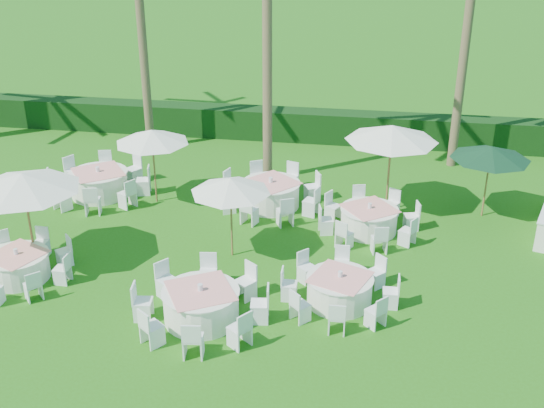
{
  "coord_description": "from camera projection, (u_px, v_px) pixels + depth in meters",
  "views": [
    {
      "loc": [
        4.2,
        -13.76,
        9.35
      ],
      "look_at": [
        1.5,
        3.07,
        1.3
      ],
      "focal_mm": 45.0,
      "sensor_mm": 36.0,
      "label": 1
    }
  ],
  "objects": [
    {
      "name": "ground",
      "position": [
        193.0,
        299.0,
        16.88
      ],
      "size": [
        120.0,
        120.0,
        0.0
      ],
      "primitive_type": "plane",
      "color": "#256210",
      "rests_on": "ground"
    },
    {
      "name": "umbrella_c",
      "position": [
        152.0,
        136.0,
        21.13
      ],
      "size": [
        2.32,
        2.32,
        2.44
      ],
      "color": "brown",
      "rests_on": "ground"
    },
    {
      "name": "umbrella_a",
      "position": [
        23.0,
        182.0,
        17.37
      ],
      "size": [
        2.93,
        2.93,
        2.68
      ],
      "color": "brown",
      "rests_on": "ground"
    },
    {
      "name": "palm_b",
      "position": [
        142.0,
        35.0,
        24.66
      ],
      "size": [
        4.36,
        4.26,
        7.81
      ],
      "color": "brown",
      "rests_on": "ground"
    },
    {
      "name": "banquet_table_d",
      "position": [
        99.0,
        183.0,
        22.34
      ],
      "size": [
        3.32,
        3.32,
        1.0
      ],
      "color": "white",
      "rests_on": "ground"
    },
    {
      "name": "umbrella_d",
      "position": [
        392.0,
        133.0,
        20.41
      ],
      "size": [
        2.82,
        2.82,
        2.81
      ],
      "color": "brown",
      "rests_on": "ground"
    },
    {
      "name": "banquet_table_e",
      "position": [
        271.0,
        193.0,
        21.59
      ],
      "size": [
        3.22,
        3.22,
        0.98
      ],
      "color": "white",
      "rests_on": "ground"
    },
    {
      "name": "umbrella_green",
      "position": [
        491.0,
        153.0,
        20.25
      ],
      "size": [
        2.39,
        2.39,
        2.29
      ],
      "color": "brown",
      "rests_on": "ground"
    },
    {
      "name": "palm_c",
      "position": [
        267.0,
        16.0,
        21.39
      ],
      "size": [
        4.36,
        4.27,
        10.18
      ],
      "color": "brown",
      "rests_on": "ground"
    },
    {
      "name": "hedge",
      "position": [
        270.0,
        124.0,
        27.34
      ],
      "size": [
        34.0,
        1.0,
        1.2
      ],
      "primitive_type": "cube",
      "color": "black",
      "rests_on": "ground"
    },
    {
      "name": "banquet_table_a",
      "position": [
        18.0,
        266.0,
        17.64
      ],
      "size": [
        2.8,
        2.8,
        0.86
      ],
      "color": "white",
      "rests_on": "ground"
    },
    {
      "name": "banquet_table_f",
      "position": [
        369.0,
        219.0,
        20.03
      ],
      "size": [
        2.97,
        2.97,
        0.91
      ],
      "color": "white",
      "rests_on": "ground"
    },
    {
      "name": "palm_d",
      "position": [
        466.0,
        38.0,
        22.97
      ],
      "size": [
        4.39,
        4.18,
        8.35
      ],
      "color": "brown",
      "rests_on": "ground"
    },
    {
      "name": "umbrella_b",
      "position": [
        230.0,
        185.0,
        18.0
      ],
      "size": [
        2.17,
        2.17,
        2.31
      ],
      "color": "brown",
      "rests_on": "ground"
    },
    {
      "name": "banquet_table_c",
      "position": [
        339.0,
        289.0,
        16.61
      ],
      "size": [
        2.87,
        2.87,
        0.88
      ],
      "color": "white",
      "rests_on": "ground"
    },
    {
      "name": "banquet_table_b",
      "position": [
        201.0,
        304.0,
        15.94
      ],
      "size": [
        3.21,
        3.21,
        0.97
      ],
      "color": "white",
      "rests_on": "ground"
    }
  ]
}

